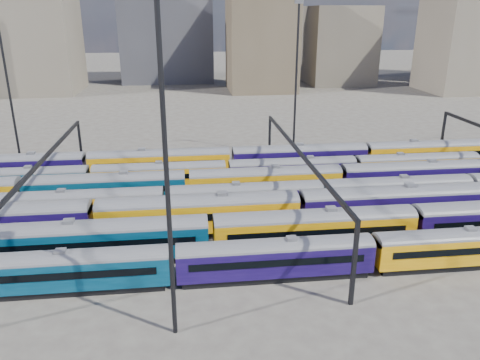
{
  "coord_description": "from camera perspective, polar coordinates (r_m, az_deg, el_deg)",
  "views": [
    {
      "loc": [
        -3.55,
        -53.0,
        23.82
      ],
      "look_at": [
        3.26,
        4.26,
        3.0
      ],
      "focal_mm": 35.0,
      "sensor_mm": 36.0,
      "label": 1
    }
  ],
  "objects": [
    {
      "name": "gantry_2",
      "position": [
        57.3,
        7.22,
        2.4
      ],
      "size": [
        0.35,
        40.35,
        8.03
      ],
      "color": "black",
      "rests_on": "ground"
    },
    {
      "name": "rake_1",
      "position": [
        49.59,
        9.07,
        -5.5
      ],
      "size": [
        107.83,
        3.16,
        5.32
      ],
      "color": "black",
      "rests_on": "ground"
    },
    {
      "name": "rake_0",
      "position": [
        44.3,
        4.33,
        -9.06
      ],
      "size": [
        132.46,
        2.77,
        4.65
      ],
      "color": "black",
      "rests_on": "ground"
    },
    {
      "name": "mast_2",
      "position": [
        32.56,
        -9.02,
        1.99
      ],
      "size": [
        1.4,
        0.5,
        25.6
      ],
      "color": "black",
      "rests_on": "ground"
    },
    {
      "name": "gantry_1",
      "position": [
        58.05,
        -22.91,
        1.18
      ],
      "size": [
        0.35,
        40.35,
        8.03
      ],
      "color": "black",
      "rests_on": "ground"
    },
    {
      "name": "rake_4",
      "position": [
        62.62,
        -16.03,
        -0.68
      ],
      "size": [
        145.32,
        3.04,
        5.11
      ],
      "color": "black",
      "rests_on": "ground"
    },
    {
      "name": "rake_5",
      "position": [
        67.86,
        -17.77,
        0.51
      ],
      "size": [
        113.37,
        2.77,
        4.64
      ],
      "color": "black",
      "rests_on": "ground"
    },
    {
      "name": "rake_2",
      "position": [
        53.35,
        -17.41,
        -4.15
      ],
      "size": [
        136.43,
        3.32,
        5.62
      ],
      "color": "black",
      "rests_on": "ground"
    },
    {
      "name": "rake_6",
      "position": [
        73.28,
        7.25,
        2.99
      ],
      "size": [
        149.46,
        3.12,
        5.26
      ],
      "color": "black",
      "rests_on": "ground"
    },
    {
      "name": "rake_3",
      "position": [
        57.55,
        0.7,
        -1.88
      ],
      "size": [
        135.9,
        2.84,
        4.77
      ],
      "color": "black",
      "rests_on": "ground"
    },
    {
      "name": "mast_3",
      "position": [
        79.81,
        6.88,
        12.62
      ],
      "size": [
        1.4,
        0.5,
        25.6
      ],
      "color": "black",
      "rests_on": "ground"
    },
    {
      "name": "ground",
      "position": [
        58.22,
        -2.7,
        -4.32
      ],
      "size": [
        500.0,
        500.0,
        0.0
      ],
      "primitive_type": "plane",
      "color": "#48423D",
      "rests_on": "ground"
    },
    {
      "name": "mast_1",
      "position": [
        80.14,
        -26.5,
        10.76
      ],
      "size": [
        1.4,
        0.5,
        25.6
      ],
      "color": "black",
      "rests_on": "ground"
    }
  ]
}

